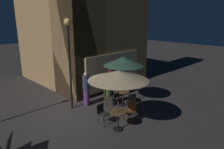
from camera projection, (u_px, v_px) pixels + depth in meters
The scene contains 16 objects.
ground_plane at pixel (69, 117), 9.28m from camera, with size 60.00×60.00×0.00m, color #353030.
cafe_building at pixel (78, 23), 12.86m from camera, with size 6.06×7.29×8.00m.
street_lamp_near_corner at pixel (69, 47), 9.40m from camera, with size 0.34×0.34×4.32m.
menu_sandwich_board at pixel (2, 148), 6.36m from camera, with size 0.83×0.81×0.87m.
cafe_table_0 at pixel (118, 117), 8.11m from camera, with size 0.65×0.65×0.79m.
cafe_table_1 at pixel (123, 96), 10.40m from camera, with size 0.66×0.66×0.76m.
patio_umbrella_0 at pixel (118, 76), 7.65m from camera, with size 2.29×2.29×2.45m.
patio_umbrella_1 at pixel (123, 61), 9.93m from camera, with size 1.95×1.95×2.53m.
cafe_chair_0 at pixel (131, 110), 8.77m from camera, with size 0.45×0.45×0.94m.
cafe_chair_1 at pixel (102, 112), 8.60m from camera, with size 0.46×0.46×0.87m.
cafe_chair_2 at pixel (106, 95), 10.37m from camera, with size 0.57×0.57×0.97m.
cafe_chair_3 at pixel (131, 101), 9.62m from camera, with size 0.50×0.50×0.95m.
patron_seated_0 at pixel (109, 92), 10.34m from camera, with size 0.54×0.53×1.25m.
patron_standing_1 at pixel (119, 81), 11.90m from camera, with size 0.35×0.35×1.64m.
patron_standing_2 at pixel (86, 89), 10.33m from camera, with size 0.35×0.35×1.74m.
patron_standing_3 at pixel (111, 83), 11.17m from camera, with size 0.32×0.32×1.83m.
Camera 1 is at (-4.51, -7.38, 4.34)m, focal length 33.04 mm.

